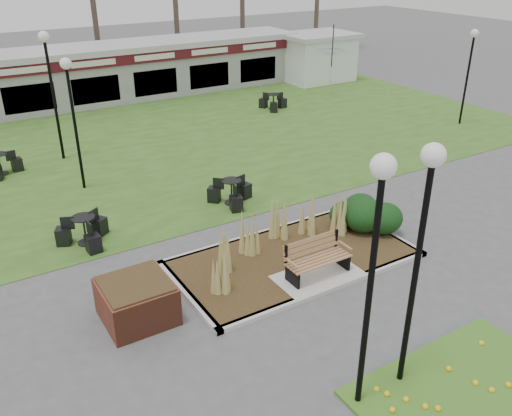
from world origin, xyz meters
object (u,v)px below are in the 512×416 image
lamp_post_near_left (376,233)px  bistro_set_b (1,167)px  lamp_post_mid_left (71,96)px  bistro_set_c (232,195)px  service_hut (317,56)px  lamp_post_far_right (471,56)px  patio_umbrella (331,65)px  park_bench (316,257)px  lamp_post_near_right (424,219)px  bistro_set_d (273,104)px  bistro_set_a (85,234)px  food_pavilion (87,75)px  lamp_post_mid_right (49,68)px  brick_planter (137,301)px

lamp_post_near_left → bistro_set_b: size_ratio=3.32×
lamp_post_mid_left → bistro_set_c: size_ratio=3.01×
service_hut → lamp_post_far_right: lamp_post_far_right is taller
lamp_post_far_right → bistro_set_b: 20.08m
lamp_post_mid_left → patio_umbrella: 16.16m
service_hut → lamp_post_far_right: 10.96m
park_bench → bistro_set_b: (-5.64, 11.46, -0.31)m
park_bench → bistro_set_b: size_ratio=1.16×
lamp_post_near_right → bistro_set_b: size_ratio=3.30×
bistro_set_c → bistro_set_d: bistro_set_c is taller
bistro_set_a → bistro_set_c: (4.76, 0.15, -0.00)m
park_bench → patio_umbrella: 18.40m
bistro_set_a → park_bench: bearing=-46.9°
park_bench → bistro_set_d: bearing=60.8°
food_pavilion → bistro_set_a: size_ratio=16.06×
patio_umbrella → bistro_set_c: bearing=-141.0°
lamp_post_near_right → bistro_set_c: bearing=82.5°
park_bench → lamp_post_mid_left: (-3.41, 8.65, 2.64)m
service_hut → bistro_set_d: service_hut is taller
lamp_post_near_left → lamp_post_mid_right: (-1.43, 15.70, -0.02)m
lamp_post_near_left → park_bench: bearing=63.5°
patio_umbrella → lamp_post_near_left: bearing=-127.2°
brick_planter → food_pavilion: (4.40, 18.96, 1.00)m
lamp_post_near_left → bistro_set_b: bearing=103.9°
bistro_set_d → brick_planter: bearing=-133.1°
lamp_post_far_right → bistro_set_c: bearing=-171.4°
lamp_post_near_left → bistro_set_b: (-3.77, 15.21, -3.26)m
food_pavilion → bistro_set_d: (7.60, -6.13, -1.20)m
patio_umbrella → bistro_set_b: bearing=-171.2°
park_bench → lamp_post_far_right: size_ratio=0.40×
food_pavilion → lamp_post_near_right: 23.57m
bistro_set_b → bistro_set_c: size_ratio=1.00×
park_bench → bistro_set_a: 6.51m
food_pavilion → lamp_post_mid_right: lamp_post_mid_right is taller
lamp_post_near_left → lamp_post_mid_left: 12.50m
lamp_post_near_left → lamp_post_near_right: (1.05, 0.00, -0.02)m
service_hut → lamp_post_mid_right: (-16.80, -5.80, 2.07)m
lamp_post_far_right → patio_umbrella: bearing=105.5°
lamp_post_mid_left → bistro_set_b: (-2.23, 2.81, -2.95)m
lamp_post_near_right → lamp_post_mid_right: size_ratio=1.00×
brick_planter → bistro_set_d: (12.00, 12.83, -0.20)m
bistro_set_b → food_pavilion: bearing=55.7°
food_pavilion → patio_umbrella: food_pavilion is taller
park_bench → lamp_post_mid_right: (-3.30, 11.95, 2.93)m
lamp_post_mid_right → lamp_post_far_right: 17.76m
lamp_post_mid_right → bistro_set_c: bearing=-62.8°
service_hut → bistro_set_b: size_ratio=3.01×
food_pavilion → lamp_post_near_left: bearing=-94.6°
bistro_set_a → bistro_set_c: bearing=1.8°
bistro_set_a → bistro_set_b: bistro_set_a is taller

